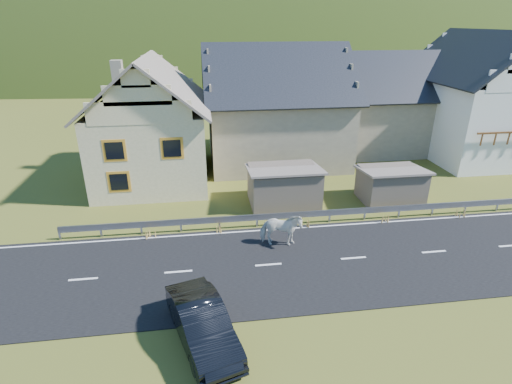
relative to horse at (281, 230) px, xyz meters
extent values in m
plane|color=#484D19|center=(3.13, -1.61, -0.90)|extent=(160.00, 160.00, 0.00)
cube|color=black|center=(3.13, -1.61, -0.88)|extent=(60.00, 7.00, 0.04)
cube|color=silver|center=(3.13, -1.61, -0.85)|extent=(60.00, 6.60, 0.01)
cube|color=#93969B|center=(3.13, 2.07, -0.32)|extent=(28.00, 0.08, 0.34)
cube|color=#93969B|center=(-10.87, 2.09, -0.55)|extent=(0.10, 0.06, 0.70)
cube|color=#93969B|center=(-8.87, 2.09, -0.55)|extent=(0.10, 0.06, 0.70)
cube|color=#93969B|center=(-6.87, 2.09, -0.55)|extent=(0.10, 0.06, 0.70)
cube|color=#93969B|center=(-4.87, 2.09, -0.55)|extent=(0.10, 0.06, 0.70)
cube|color=#93969B|center=(-2.87, 2.09, -0.55)|extent=(0.10, 0.06, 0.70)
cube|color=#93969B|center=(-0.87, 2.09, -0.55)|extent=(0.10, 0.06, 0.70)
cube|color=#93969B|center=(1.13, 2.09, -0.55)|extent=(0.10, 0.06, 0.70)
cube|color=#93969B|center=(3.13, 2.09, -0.55)|extent=(0.10, 0.06, 0.70)
cube|color=#93969B|center=(5.13, 2.09, -0.55)|extent=(0.10, 0.06, 0.70)
cube|color=#93969B|center=(7.13, 2.09, -0.55)|extent=(0.10, 0.06, 0.70)
cube|color=#93969B|center=(9.13, 2.09, -0.55)|extent=(0.10, 0.06, 0.70)
cube|color=#93969B|center=(11.13, 2.09, -0.55)|extent=(0.10, 0.06, 0.70)
cube|color=#93969B|center=(13.13, 2.09, -0.55)|extent=(0.10, 0.06, 0.70)
cube|color=#65584B|center=(1.13, 4.89, 0.20)|extent=(4.30, 3.30, 2.40)
cube|color=#65584B|center=(7.63, 4.39, 0.10)|extent=(3.80, 2.90, 2.20)
cube|color=beige|center=(-6.87, 10.39, 1.60)|extent=(7.00, 9.00, 5.00)
cube|color=orange|center=(-8.47, 5.89, 2.50)|extent=(1.30, 0.12, 1.30)
cube|color=orange|center=(-5.27, 5.89, 2.50)|extent=(1.30, 0.12, 1.30)
cube|color=orange|center=(-8.47, 5.89, 0.60)|extent=(1.30, 0.12, 1.30)
cube|color=gray|center=(-8.87, 11.89, 5.66)|extent=(0.70, 0.70, 2.40)
cube|color=gray|center=(2.13, 13.39, 1.60)|extent=(10.00, 9.00, 5.00)
cube|color=gray|center=(12.13, 15.39, 1.40)|extent=(9.00, 8.00, 4.60)
cube|color=white|center=(18.13, 12.39, 2.10)|extent=(8.00, 10.00, 6.00)
ellipsoid|color=#243A16|center=(8.13, 178.39, -20.90)|extent=(440.00, 280.00, 260.00)
ellipsoid|color=black|center=(-51.87, 108.39, 5.10)|extent=(76.00, 50.00, 28.00)
imported|color=silver|center=(0.00, 0.00, 0.00)|extent=(1.31, 2.17, 1.71)
imported|color=black|center=(-3.85, -5.82, -0.17)|extent=(2.77, 4.69, 1.46)
camera|label=1|loc=(-3.50, -16.59, 9.30)|focal=28.00mm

